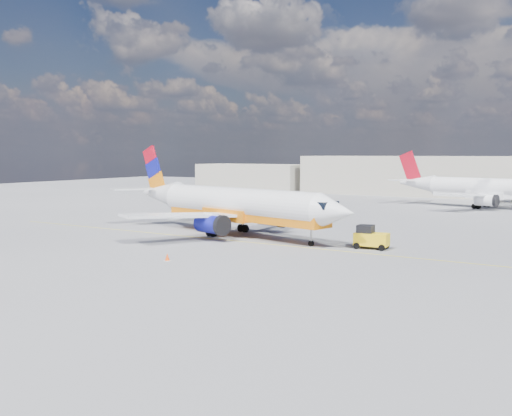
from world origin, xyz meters
The scene contains 8 objects.
ground centered at (0.00, 0.00, 0.00)m, with size 240.00×240.00×0.00m, color #5D5D62.
taxi_line centered at (0.00, 3.00, 0.01)m, with size 70.00×0.15×0.01m, color yellow.
terminal_main centered at (5.00, 75.00, 4.00)m, with size 70.00×14.00×8.00m, color #B2AC9A.
terminal_annex centered at (-45.00, 72.00, 3.00)m, with size 26.00×10.00×6.00m, color #B2AC9A.
main_jet centered at (-6.33, 6.31, 3.20)m, with size 31.82×24.40×9.60m.
second_jet centered at (11.20, 51.48, 3.01)m, with size 29.97×23.10×9.04m.
gse_tug centered at (8.96, 5.60, 1.00)m, with size 3.08×2.05×2.11m.
traffic_cone centered at (-2.77, -8.52, 0.30)m, with size 0.44×0.44×0.62m.
Camera 1 is at (26.65, -43.02, 8.53)m, focal length 40.00 mm.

